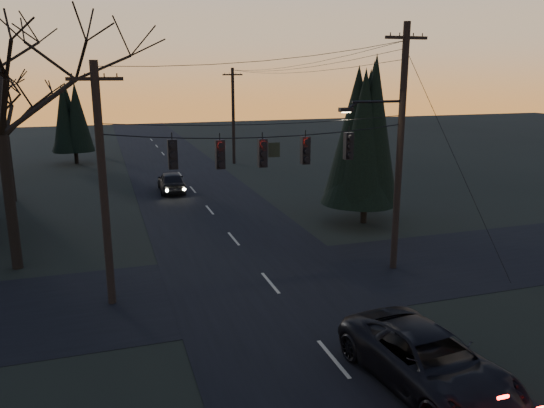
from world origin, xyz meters
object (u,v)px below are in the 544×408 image
object	(u,v)px
utility_pole_far_l	(102,157)
sedan_oncoming_a	(171,182)
utility_pole_right	(393,268)
evergreen_right	(367,139)
utility_pole_far_r	(234,163)
suv_near	(428,361)
utility_pole_left	(112,303)

from	to	relation	value
utility_pole_far_l	sedan_oncoming_a	world-z (taller)	utility_pole_far_l
utility_pole_right	evergreen_right	size ratio (longest dim) A/B	1.24
utility_pole_far_r	utility_pole_far_l	distance (m)	14.01
utility_pole_right	utility_pole_far_l	distance (m)	37.79
evergreen_right	suv_near	bearing A→B (deg)	-111.49
utility_pole_right	sedan_oncoming_a	bearing A→B (deg)	111.43
evergreen_right	utility_pole_far_r	bearing A→B (deg)	95.57
utility_pole_far_r	suv_near	xyz separation A→B (m)	(-3.73, -36.05, 0.76)
utility_pole_left	suv_near	bearing A→B (deg)	-46.01
sedan_oncoming_a	utility_pole_left	bearing A→B (deg)	77.67
utility_pole_right	evergreen_right	world-z (taller)	evergreen_right
utility_pole_far_l	utility_pole_left	bearing A→B (deg)	-90.00
utility_pole_right	evergreen_right	xyz separation A→B (m)	(2.08, 6.71, 4.62)
utility_pole_left	utility_pole_right	bearing A→B (deg)	0.00
utility_pole_left	suv_near	size ratio (longest dim) A/B	1.55
sedan_oncoming_a	utility_pole_far_l	bearing A→B (deg)	-74.25
utility_pole_far_l	utility_pole_right	bearing A→B (deg)	-72.28
utility_pole_left	sedan_oncoming_a	distance (m)	18.40
utility_pole_far_l	evergreen_right	distance (m)	32.61
evergreen_right	sedan_oncoming_a	size ratio (longest dim) A/B	1.90
sedan_oncoming_a	utility_pole_right	bearing A→B (deg)	113.27
utility_pole_far_r	sedan_oncoming_a	distance (m)	12.37
evergreen_right	suv_near	distance (m)	16.32
utility_pole_far_l	suv_near	distance (m)	44.73
suv_near	sedan_oncoming_a	distance (m)	26.08
evergreen_right	sedan_oncoming_a	distance (m)	14.87
utility_pole_right	utility_pole_far_r	size ratio (longest dim) A/B	1.18
utility_pole_left	sedan_oncoming_a	bearing A→B (deg)	75.83
utility_pole_far_l	utility_pole_far_r	bearing A→B (deg)	-34.82
evergreen_right	utility_pole_right	bearing A→B (deg)	-107.20
utility_pole_far_r	evergreen_right	size ratio (longest dim) A/B	1.06
sedan_oncoming_a	suv_near	bearing A→B (deg)	99.04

